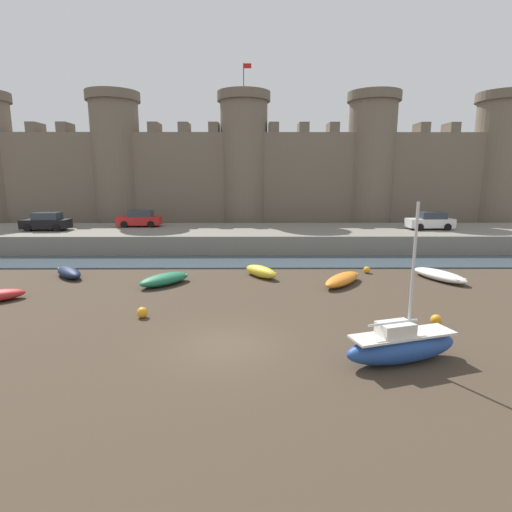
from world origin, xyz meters
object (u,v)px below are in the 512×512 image
at_px(rowboat_foreground_right, 440,275).
at_px(sailboat_foreground_centre, 402,345).
at_px(mooring_buoy_near_shore, 367,270).
at_px(car_quay_centre_east, 140,219).
at_px(rowboat_midflat_centre, 69,272).
at_px(rowboat_near_channel_right, 261,271).
at_px(mooring_buoy_off_centre, 436,320).
at_px(car_quay_east, 46,222).
at_px(car_quay_centre_west, 430,221).
at_px(rowboat_foreground_left, 165,279).
at_px(rowboat_midflat_right, 342,279).
at_px(mooring_buoy_mid_mud, 142,312).

bearing_deg(rowboat_foreground_right, sailboat_foreground_centre, -120.06).
bearing_deg(mooring_buoy_near_shore, car_quay_centre_east, 146.14).
height_order(rowboat_midflat_centre, car_quay_centre_east, car_quay_centre_east).
bearing_deg(rowboat_near_channel_right, rowboat_midflat_centre, -179.97).
bearing_deg(mooring_buoy_off_centre, rowboat_midflat_centre, 156.69).
relative_size(mooring_buoy_off_centre, car_quay_centre_east, 0.12).
bearing_deg(sailboat_foreground_centre, mooring_buoy_near_shore, 79.31).
xyz_separation_m(mooring_buoy_near_shore, car_quay_east, (-26.48, 9.84, 2.20)).
distance_m(car_quay_centre_east, car_quay_east, 8.17).
relative_size(mooring_buoy_near_shore, car_quay_centre_west, 0.11).
bearing_deg(sailboat_foreground_centre, rowboat_foreground_left, 135.69).
height_order(rowboat_near_channel_right, sailboat_foreground_centre, sailboat_foreground_centre).
xyz_separation_m(sailboat_foreground_centre, car_quay_centre_east, (-16.29, 25.83, 1.80)).
relative_size(car_quay_centre_east, car_quay_centre_west, 1.00).
distance_m(rowboat_midflat_right, rowboat_foreground_right, 6.51).
height_order(rowboat_midflat_right, mooring_buoy_mid_mud, rowboat_midflat_right).
bearing_deg(rowboat_near_channel_right, rowboat_midflat_right, -21.46).
xyz_separation_m(mooring_buoy_near_shore, mooring_buoy_mid_mud, (-12.85, -8.64, 0.02)).
distance_m(sailboat_foreground_centre, car_quay_centre_east, 30.59).
bearing_deg(mooring_buoy_mid_mud, sailboat_foreground_centre, -23.86).
bearing_deg(car_quay_east, rowboat_near_channel_right, -29.42).
height_order(rowboat_foreground_right, car_quay_centre_west, car_quay_centre_west).
bearing_deg(rowboat_foreground_right, mooring_buoy_near_shore, 155.89).
relative_size(car_quay_centre_west, car_quay_east, 1.00).
bearing_deg(rowboat_midflat_right, rowboat_near_channel_right, 158.54).
relative_size(rowboat_near_channel_right, mooring_buoy_mid_mud, 5.82).
height_order(rowboat_foreground_right, mooring_buoy_off_centre, rowboat_foreground_right).
relative_size(rowboat_midflat_centre, mooring_buoy_off_centre, 6.41).
xyz_separation_m(rowboat_foreground_left, rowboat_midflat_centre, (-6.63, 1.87, -0.01)).
relative_size(rowboat_foreground_left, car_quay_centre_west, 0.83).
bearing_deg(sailboat_foreground_centre, rowboat_midflat_right, 89.01).
relative_size(sailboat_foreground_centre, car_quay_centre_east, 1.36).
distance_m(rowboat_foreground_right, car_quay_centre_east, 27.14).
bearing_deg(mooring_buoy_off_centre, car_quay_centre_east, 130.68).
bearing_deg(mooring_buoy_off_centre, mooring_buoy_near_shore, 92.13).
xyz_separation_m(rowboat_midflat_centre, sailboat_foreground_centre, (17.20, -12.19, 0.28)).
bearing_deg(rowboat_foreground_left, rowboat_near_channel_right, 17.81).
bearing_deg(mooring_buoy_near_shore, rowboat_foreground_right, -24.11).
xyz_separation_m(rowboat_foreground_right, mooring_buoy_off_centre, (-3.74, -7.84, -0.08)).
bearing_deg(rowboat_near_channel_right, car_quay_centre_west, 35.55).
distance_m(rowboat_foreground_left, car_quay_centre_west, 25.49).
distance_m(rowboat_foreground_left, sailboat_foreground_centre, 14.77).
bearing_deg(mooring_buoy_mid_mud, rowboat_midflat_right, 28.40).
bearing_deg(mooring_buoy_off_centre, rowboat_foreground_left, 153.25).
distance_m(mooring_buoy_off_centre, car_quay_east, 33.25).
xyz_separation_m(rowboat_midflat_centre, mooring_buoy_mid_mud, (6.84, -7.61, -0.09)).
relative_size(rowboat_midflat_right, mooring_buoy_near_shore, 8.25).
distance_m(rowboat_foreground_left, rowboat_midflat_centre, 6.89).
height_order(rowboat_midflat_right, car_quay_centre_east, car_quay_centre_east).
relative_size(rowboat_midflat_right, rowboat_near_channel_right, 1.30).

